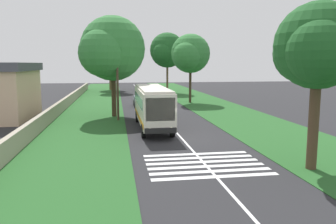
% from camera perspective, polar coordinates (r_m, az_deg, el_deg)
% --- Properties ---
extents(ground, '(160.00, 160.00, 0.00)m').
position_cam_1_polar(ground, '(26.71, 2.29, -4.41)').
color(ground, '#262628').
extents(grass_verge_left, '(120.00, 8.00, 0.04)m').
position_cam_1_polar(grass_verge_left, '(41.11, -13.13, -0.16)').
color(grass_verge_left, '#235623').
rests_on(grass_verge_left, ground).
extents(grass_verge_right, '(120.00, 8.00, 0.04)m').
position_cam_1_polar(grass_verge_right, '(43.08, 9.17, 0.32)').
color(grass_verge_right, '#235623').
rests_on(grass_verge_right, ground).
extents(centre_line, '(110.00, 0.16, 0.01)m').
position_cam_1_polar(centre_line, '(41.30, -1.72, 0.07)').
color(centre_line, silver).
rests_on(centre_line, ground).
extents(coach_bus, '(11.16, 2.62, 3.73)m').
position_cam_1_polar(coach_bus, '(30.46, -2.64, 1.23)').
color(coach_bus, silver).
rests_on(coach_bus, ground).
extents(zebra_crossing, '(4.95, 6.80, 0.01)m').
position_cam_1_polar(zebra_crossing, '(20.05, 6.22, -8.72)').
color(zebra_crossing, silver).
rests_on(zebra_crossing, ground).
extents(trailing_car_0, '(4.30, 1.78, 1.43)m').
position_cam_1_polar(trailing_car_0, '(46.60, -4.72, 1.78)').
color(trailing_car_0, black).
rests_on(trailing_car_0, ground).
extents(trailing_car_1, '(4.30, 1.78, 1.43)m').
position_cam_1_polar(trailing_car_1, '(52.37, -1.29, 2.51)').
color(trailing_car_1, '#145933').
rests_on(trailing_car_1, ground).
extents(trailing_car_2, '(4.30, 1.78, 1.43)m').
position_cam_1_polar(trailing_car_2, '(61.24, -2.33, 3.32)').
color(trailing_car_2, silver).
rests_on(trailing_car_2, ground).
extents(roadside_tree_left_0, '(6.45, 5.57, 9.93)m').
position_cam_1_polar(roadside_tree_left_0, '(76.81, -9.84, 8.93)').
color(roadside_tree_left_0, brown).
rests_on(roadside_tree_left_0, grass_verge_left).
extents(roadside_tree_left_1, '(8.36, 7.03, 10.91)m').
position_cam_1_polar(roadside_tree_left_1, '(37.49, -9.67, 10.24)').
color(roadside_tree_left_1, '#3D2D1E').
rests_on(roadside_tree_left_1, grass_verge_left).
extents(roadside_tree_left_2, '(7.73, 6.19, 9.23)m').
position_cam_1_polar(roadside_tree_left_2, '(68.95, -9.24, 8.18)').
color(roadside_tree_left_2, '#3D2D1E').
rests_on(roadside_tree_left_2, grass_verge_left).
extents(roadside_tree_right_0, '(6.90, 5.79, 10.14)m').
position_cam_1_polar(roadside_tree_right_0, '(50.40, 3.62, 9.64)').
color(roadside_tree_right_0, '#3D2D1E').
rests_on(roadside_tree_right_0, grass_verge_right).
extents(roadside_tree_right_1, '(5.85, 4.62, 9.02)m').
position_cam_1_polar(roadside_tree_right_1, '(19.81, 23.51, 9.69)').
color(roadside_tree_right_1, '#4C3826').
rests_on(roadside_tree_right_1, grass_verge_right).
extents(roadside_tree_right_2, '(8.27, 6.84, 11.84)m').
position_cam_1_polar(roadside_tree_right_2, '(67.69, -0.27, 10.22)').
color(roadside_tree_right_2, brown).
rests_on(roadside_tree_right_2, grass_verge_right).
extents(utility_pole, '(0.24, 1.40, 8.01)m').
position_cam_1_polar(utility_pole, '(34.77, -8.53, 5.39)').
color(utility_pole, '#473828').
rests_on(utility_pole, grass_verge_left).
extents(roadside_wall, '(70.00, 0.40, 1.36)m').
position_cam_1_polar(roadside_wall, '(46.33, -16.91, 1.49)').
color(roadside_wall, '#9E937F').
rests_on(roadside_wall, grass_verge_left).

